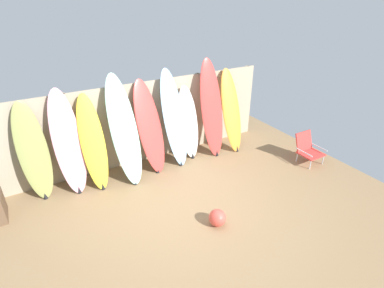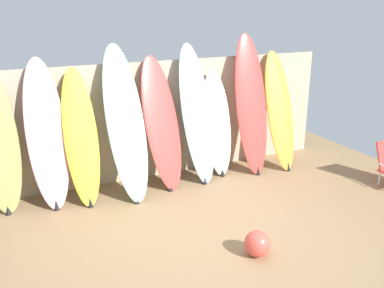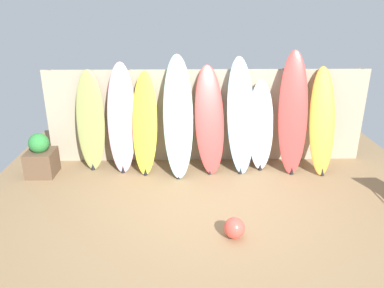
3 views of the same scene
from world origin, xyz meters
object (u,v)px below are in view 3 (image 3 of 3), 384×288
surfboard_red_4 (210,120)px  surfboard_orange_8 (322,121)px  beach_ball (234,228)px  surfboard_white_6 (261,126)px  planter_box (41,157)px  surfboard_skyblue_5 (241,117)px  surfboard_pink_1 (122,119)px  surfboard_yellow_2 (145,124)px  surfboard_seafoam_3 (178,117)px  surfboard_red_7 (293,113)px  surfboard_olive_0 (91,121)px

surfboard_red_4 → surfboard_orange_8: size_ratio=1.01×
beach_ball → surfboard_white_6: bearing=71.9°
planter_box → surfboard_white_6: bearing=4.2°
surfboard_skyblue_5 → surfboard_white_6: size_ratio=1.25×
surfboard_skyblue_5 → beach_ball: bearing=-99.2°
surfboard_white_6 → planter_box: surfboard_white_6 is taller
surfboard_pink_1 → surfboard_skyblue_5: surfboard_skyblue_5 is taller
surfboard_yellow_2 → surfboard_white_6: surfboard_yellow_2 is taller
surfboard_red_4 → surfboard_skyblue_5: 0.57m
surfboard_white_6 → planter_box: bearing=-175.8°
surfboard_seafoam_3 → surfboard_red_7: size_ratio=0.97×
surfboard_skyblue_5 → planter_box: (-3.62, -0.22, -0.68)m
beach_ball → surfboard_seafoam_3: bearing=109.9°
surfboard_white_6 → beach_ball: (-0.75, -2.30, -0.67)m
surfboard_red_4 → planter_box: 3.12m
surfboard_red_4 → surfboard_olive_0: bearing=176.9°
surfboard_yellow_2 → surfboard_orange_8: size_ratio=0.96×
surfboard_red_4 → beach_ball: surfboard_red_4 is taller
surfboard_red_7 → surfboard_olive_0: bearing=177.5°
surfboard_red_7 → surfboard_orange_8: 0.56m
surfboard_yellow_2 → surfboard_red_4: 1.18m
surfboard_orange_8 → surfboard_olive_0: bearing=177.5°
surfboard_pink_1 → beach_ball: bearing=-51.6°
surfboard_white_6 → beach_ball: bearing=-108.1°
surfboard_pink_1 → planter_box: (-1.45, -0.27, -0.63)m
surfboard_orange_8 → beach_ball: size_ratio=6.53×
surfboard_olive_0 → surfboard_skyblue_5: 2.76m
surfboard_yellow_2 → surfboard_red_4: (1.17, 0.03, 0.05)m
surfboard_yellow_2 → beach_ball: 2.71m
surfboard_pink_1 → surfboard_yellow_2: 0.44m
surfboard_white_6 → surfboard_orange_8: surfboard_orange_8 is taller
surfboard_red_4 → planter_box: size_ratio=2.41×
planter_box → beach_ball: 3.83m
surfboard_red_4 → surfboard_white_6: 0.97m
surfboard_skyblue_5 → surfboard_pink_1: bearing=178.7°
surfboard_skyblue_5 → planter_box: bearing=-176.6°
surfboard_red_7 → beach_ball: surfboard_red_7 is taller
surfboard_seafoam_3 → surfboard_red_4: surfboard_seafoam_3 is taller
surfboard_yellow_2 → surfboard_red_7: bearing=-0.2°
surfboard_orange_8 → surfboard_pink_1: bearing=178.4°
surfboard_red_4 → surfboard_white_6: bearing=3.9°
surfboard_skyblue_5 → beach_ball: size_ratio=7.14×
surfboard_olive_0 → surfboard_pink_1: size_ratio=0.93×
surfboard_pink_1 → surfboard_white_6: bearing=0.6°
surfboard_olive_0 → surfboard_orange_8: 4.23m
surfboard_orange_8 → surfboard_red_7: bearing=177.6°
surfboard_red_7 → surfboard_orange_8: bearing=-2.4°
planter_box → beach_ball: planter_box is taller
surfboard_red_7 → planter_box: 4.62m
surfboard_pink_1 → surfboard_red_4: bearing=-1.3°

